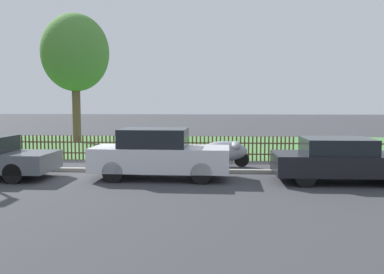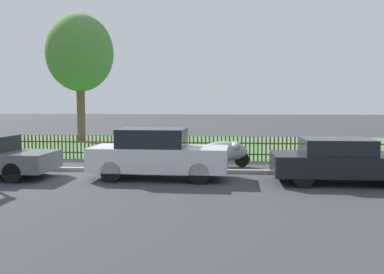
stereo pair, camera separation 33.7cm
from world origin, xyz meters
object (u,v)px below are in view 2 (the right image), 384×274
tree_behind_motorcycle (80,54)px  parked_car_red_compact (341,160)px  covered_motorcycle (225,151)px  parked_car_navy_estate (158,154)px

tree_behind_motorcycle → parked_car_red_compact: bearing=-44.8°
covered_motorcycle → parked_car_red_compact: bearing=-43.6°
parked_car_navy_estate → tree_behind_motorcycle: size_ratio=0.57×
covered_motorcycle → tree_behind_motorcycle: 13.02m
covered_motorcycle → parked_car_navy_estate: bearing=-134.0°
parked_car_red_compact → covered_motorcycle: bearing=140.9°
parked_car_red_compact → covered_motorcycle: 4.29m
covered_motorcycle → tree_behind_motorcycle: tree_behind_motorcycle is taller
parked_car_navy_estate → covered_motorcycle: parked_car_navy_estate is taller
parked_car_navy_estate → covered_motorcycle: 3.20m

